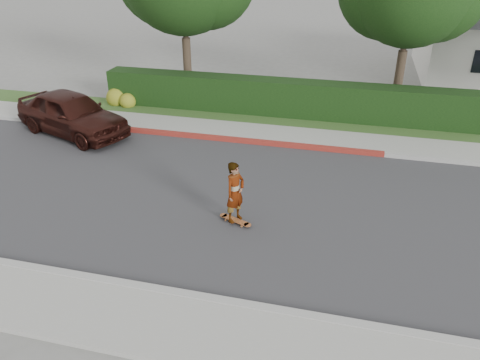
# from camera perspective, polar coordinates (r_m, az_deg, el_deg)

# --- Properties ---
(ground) EXTENTS (120.00, 120.00, 0.00)m
(ground) POSITION_cam_1_polar(r_m,az_deg,el_deg) (12.79, 13.10, -4.19)
(ground) COLOR slate
(ground) RESTS_ON ground
(road) EXTENTS (60.00, 8.00, 0.01)m
(road) POSITION_cam_1_polar(r_m,az_deg,el_deg) (12.79, 13.11, -4.17)
(road) COLOR #2D2D30
(road) RESTS_ON ground
(curb_near) EXTENTS (60.00, 0.20, 0.15)m
(curb_near) POSITION_cam_1_polar(r_m,az_deg,el_deg) (9.46, 12.09, -16.64)
(curb_near) COLOR #9E9E99
(curb_near) RESTS_ON ground
(sidewalk_near) EXTENTS (60.00, 1.60, 0.12)m
(sidewalk_near) POSITION_cam_1_polar(r_m,az_deg,el_deg) (8.84, 11.73, -20.72)
(sidewalk_near) COLOR gray
(sidewalk_near) RESTS_ON ground
(curb_far) EXTENTS (60.00, 0.20, 0.15)m
(curb_far) POSITION_cam_1_polar(r_m,az_deg,el_deg) (16.41, 13.72, 3.41)
(curb_far) COLOR #9E9E99
(curb_far) RESTS_ON ground
(curb_red_section) EXTENTS (12.00, 0.21, 0.15)m
(curb_red_section) POSITION_cam_1_polar(r_m,az_deg,el_deg) (17.08, -3.26, 5.17)
(curb_red_section) COLOR maroon
(curb_red_section) RESTS_ON ground
(sidewalk_far) EXTENTS (60.00, 1.60, 0.12)m
(sidewalk_far) POSITION_cam_1_polar(r_m,az_deg,el_deg) (17.25, 13.81, 4.55)
(sidewalk_far) COLOR gray
(sidewalk_far) RESTS_ON ground
(planting_strip) EXTENTS (60.00, 1.60, 0.10)m
(planting_strip) POSITION_cam_1_polar(r_m,az_deg,el_deg) (18.74, 13.95, 6.36)
(planting_strip) COLOR #2D4C1E
(planting_strip) RESTS_ON ground
(hedge) EXTENTS (15.00, 1.00, 1.50)m
(hedge) POSITION_cam_1_polar(r_m,az_deg,el_deg) (19.27, 5.21, 9.87)
(hedge) COLOR black
(hedge) RESTS_ON ground
(flowering_shrub) EXTENTS (1.40, 1.00, 0.90)m
(flowering_shrub) POSITION_cam_1_polar(r_m,az_deg,el_deg) (21.16, -14.40, 9.56)
(flowering_shrub) COLOR #2D4C19
(flowering_shrub) RESTS_ON ground
(skateboard) EXTENTS (0.96, 0.54, 0.09)m
(skateboard) POSITION_cam_1_polar(r_m,az_deg,el_deg) (12.09, -0.58, -4.92)
(skateboard) COLOR #B66732
(skateboard) RESTS_ON ground
(skateboarder) EXTENTS (0.62, 0.70, 1.62)m
(skateboarder) POSITION_cam_1_polar(r_m,az_deg,el_deg) (11.67, -0.59, -1.51)
(skateboarder) COLOR white
(skateboarder) RESTS_ON skateboard
(car_maroon) EXTENTS (5.05, 3.41, 1.60)m
(car_maroon) POSITION_cam_1_polar(r_m,az_deg,el_deg) (18.42, -19.83, 7.65)
(car_maroon) COLOR black
(car_maroon) RESTS_ON ground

